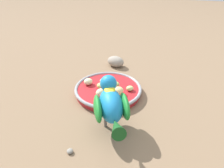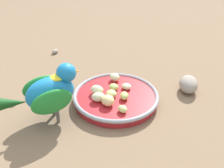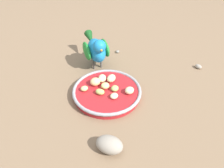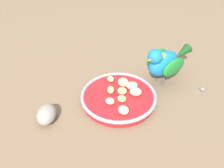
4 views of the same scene
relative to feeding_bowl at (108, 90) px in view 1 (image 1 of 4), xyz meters
name	(u,v)px [view 1 (image 1 of 4)]	position (x,y,z in m)	size (l,w,h in m)	color
ground_plane	(100,94)	(-0.01, 0.03, -0.02)	(4.00, 4.00, 0.00)	#7A6047
feeding_bowl	(108,90)	(0.00, 0.00, 0.00)	(0.24, 0.24, 0.03)	#AD1E23
apple_piece_0	(101,92)	(-0.05, 0.01, 0.02)	(0.04, 0.03, 0.03)	beige
apple_piece_1	(109,88)	(-0.01, -0.01, 0.02)	(0.03, 0.03, 0.02)	#C6D17A
apple_piece_2	(118,91)	(-0.03, -0.04, 0.02)	(0.04, 0.03, 0.03)	#E5C67F
apple_piece_3	(115,84)	(0.02, -0.02, 0.02)	(0.03, 0.02, 0.02)	#B2CC66
apple_piece_4	(110,94)	(-0.05, -0.02, 0.02)	(0.04, 0.03, 0.02)	beige
apple_piece_5	(99,85)	(0.00, 0.03, 0.02)	(0.03, 0.02, 0.02)	#B2CC66
apple_piece_6	(130,88)	(0.01, -0.08, 0.02)	(0.03, 0.02, 0.02)	#C6D17A
apple_piece_7	(88,82)	(0.01, 0.08, 0.02)	(0.03, 0.03, 0.02)	beige
apple_piece_8	(104,81)	(0.03, 0.03, 0.02)	(0.03, 0.02, 0.02)	beige
parrot	(111,105)	(-0.17, -0.06, 0.07)	(0.20, 0.13, 0.15)	#59544C
rock_large	(115,61)	(0.22, 0.03, 0.01)	(0.08, 0.05, 0.05)	gray
pebble_1	(70,151)	(-0.28, 0.02, -0.01)	(0.02, 0.02, 0.01)	gray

